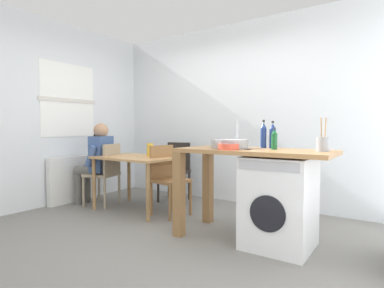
# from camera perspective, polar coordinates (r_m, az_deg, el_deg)

# --- Properties ---
(ground_plane) EXTENTS (5.46, 5.46, 0.00)m
(ground_plane) POSITION_cam_1_polar(r_m,az_deg,el_deg) (3.50, -5.39, -15.85)
(ground_plane) COLOR slate
(wall_back) EXTENTS (4.60, 0.10, 2.70)m
(wall_back) POSITION_cam_1_polar(r_m,az_deg,el_deg) (4.80, 8.06, 5.56)
(wall_back) COLOR silver
(wall_back) RESTS_ON ground_plane
(wall_window_side) EXTENTS (0.12, 3.80, 2.70)m
(wall_window_side) POSITION_cam_1_polar(r_m,az_deg,el_deg) (4.98, -24.93, 5.25)
(wall_window_side) COLOR silver
(wall_window_side) RESTS_ON ground_plane
(radiator) EXTENTS (0.10, 0.80, 0.70)m
(radiator) POSITION_cam_1_polar(r_m,az_deg,el_deg) (5.08, -21.06, -6.06)
(radiator) COLOR white
(radiator) RESTS_ON ground_plane
(dining_table) EXTENTS (1.10, 0.76, 0.74)m
(dining_table) POSITION_cam_1_polar(r_m,az_deg,el_deg) (4.32, -10.08, -3.53)
(dining_table) COLOR tan
(dining_table) RESTS_ON ground_plane
(chair_person_seat) EXTENTS (0.49, 0.49, 0.90)m
(chair_person_seat) POSITION_cam_1_polar(r_m,az_deg,el_deg) (4.68, -15.58, -4.77)
(chair_person_seat) COLOR gray
(chair_person_seat) RESTS_ON ground_plane
(chair_opposite) EXTENTS (0.46, 0.46, 0.90)m
(chair_opposite) POSITION_cam_1_polar(r_m,az_deg,el_deg) (4.07, -4.62, -5.82)
(chair_opposite) COLOR olive
(chair_opposite) RESTS_ON ground_plane
(chair_spare_by_wall) EXTENTS (0.47, 0.47, 0.90)m
(chair_spare_by_wall) POSITION_cam_1_polar(r_m,az_deg,el_deg) (4.87, -2.96, -4.38)
(chair_spare_by_wall) COLOR black
(chair_spare_by_wall) RESTS_ON ground_plane
(seated_person) EXTENTS (0.55, 0.54, 1.20)m
(seated_person) POSITION_cam_1_polar(r_m,az_deg,el_deg) (4.76, -17.19, -2.69)
(seated_person) COLOR #595651
(seated_person) RESTS_ON ground_plane
(kitchen_counter) EXTENTS (1.50, 0.68, 0.92)m
(kitchen_counter) POSITION_cam_1_polar(r_m,az_deg,el_deg) (3.21, 7.76, -3.63)
(kitchen_counter) COLOR #9E7042
(kitchen_counter) RESTS_ON ground_plane
(washing_machine) EXTENTS (0.60, 0.61, 0.86)m
(washing_machine) POSITION_cam_1_polar(r_m,az_deg,el_deg) (3.08, 15.72, -10.23)
(washing_machine) COLOR white
(washing_machine) RESTS_ON ground_plane
(sink_basin) EXTENTS (0.38, 0.38, 0.09)m
(sink_basin) POSITION_cam_1_polar(r_m,az_deg,el_deg) (3.21, 6.96, 0.03)
(sink_basin) COLOR #9EA0A5
(sink_basin) RESTS_ON kitchen_counter
(tap) EXTENTS (0.02, 0.02, 0.28)m
(tap) POSITION_cam_1_polar(r_m,az_deg,el_deg) (3.37, 8.37, 1.77)
(tap) COLOR #B2B2B7
(tap) RESTS_ON kitchen_counter
(bottle_tall_green) EXTENTS (0.06, 0.06, 0.29)m
(bottle_tall_green) POSITION_cam_1_polar(r_m,az_deg,el_deg) (3.33, 13.02, 1.58)
(bottle_tall_green) COLOR navy
(bottle_tall_green) RESTS_ON kitchen_counter
(bottle_squat_brown) EXTENTS (0.07, 0.07, 0.28)m
(bottle_squat_brown) POSITION_cam_1_polar(r_m,az_deg,el_deg) (3.30, 14.63, 1.46)
(bottle_squat_brown) COLOR navy
(bottle_squat_brown) RESTS_ON kitchen_counter
(bottle_clear_small) EXTENTS (0.06, 0.06, 0.21)m
(bottle_clear_small) POSITION_cam_1_polar(r_m,az_deg,el_deg) (3.08, 14.91, 0.79)
(bottle_clear_small) COLOR #19592D
(bottle_clear_small) RESTS_ON kitchen_counter
(mixing_bowl) EXTENTS (0.21, 0.21, 0.06)m
(mixing_bowl) POSITION_cam_1_polar(r_m,az_deg,el_deg) (2.99, 6.73, -0.43)
(mixing_bowl) COLOR #D84C38
(mixing_bowl) RESTS_ON kitchen_counter
(utensil_crock) EXTENTS (0.11, 0.11, 0.30)m
(utensil_crock) POSITION_cam_1_polar(r_m,az_deg,el_deg) (2.96, 22.95, 0.06)
(utensil_crock) COLOR gray
(utensil_crock) RESTS_ON kitchen_counter
(vase) EXTENTS (0.09, 0.09, 0.18)m
(vase) POSITION_cam_1_polar(r_m,az_deg,el_deg) (4.28, -7.73, -1.07)
(vase) COLOR gold
(vase) RESTS_ON dining_table
(scissors) EXTENTS (0.15, 0.06, 0.01)m
(scissors) POSITION_cam_1_polar(r_m,az_deg,el_deg) (3.03, 9.66, -0.93)
(scissors) COLOR #B2B2B7
(scissors) RESTS_ON kitchen_counter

